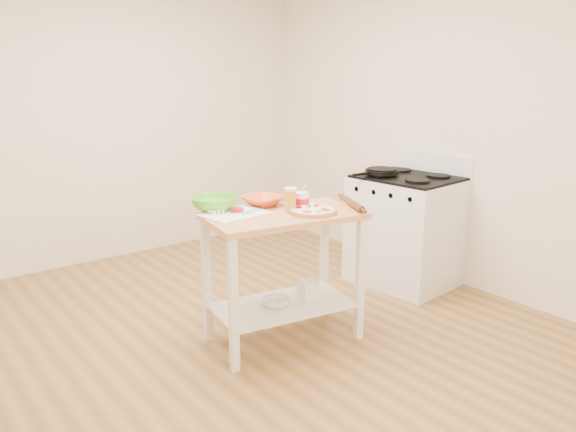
{
  "coord_description": "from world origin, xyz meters",
  "views": [
    {
      "loc": [
        -2.01,
        -3.02,
        1.81
      ],
      "look_at": [
        0.18,
        -0.21,
        0.88
      ],
      "focal_mm": 35.0,
      "sensor_mm": 36.0,
      "label": 1
    }
  ],
  "objects_px": {
    "gas_stove": "(406,230)",
    "shelf_glass_bowl": "(276,302)",
    "knife": "(217,208)",
    "beer_pint": "(290,200)",
    "yogurt_tub": "(302,201)",
    "shelf_bin": "(308,289)",
    "pizza": "(312,210)",
    "rolling_pin": "(351,203)",
    "green_bowl": "(214,204)",
    "spatula": "(251,211)",
    "orange_bowl": "(263,201)",
    "cutting_board": "(234,214)",
    "skillet": "(381,172)",
    "prep_island": "(284,251)"
  },
  "relations": [
    {
      "from": "gas_stove",
      "to": "shelf_glass_bowl",
      "type": "relative_size",
      "value": 5.87
    },
    {
      "from": "knife",
      "to": "beer_pint",
      "type": "bearing_deg",
      "value": -18.13
    },
    {
      "from": "yogurt_tub",
      "to": "shelf_bin",
      "type": "height_order",
      "value": "yogurt_tub"
    },
    {
      "from": "pizza",
      "to": "rolling_pin",
      "type": "xyz_separation_m",
      "value": [
        0.32,
        -0.03,
        0.01
      ]
    },
    {
      "from": "gas_stove",
      "to": "yogurt_tub",
      "type": "bearing_deg",
      "value": -175.92
    },
    {
      "from": "rolling_pin",
      "to": "green_bowl",
      "type": "bearing_deg",
      "value": 149.1
    },
    {
      "from": "spatula",
      "to": "shelf_glass_bowl",
      "type": "distance_m",
      "value": 0.65
    },
    {
      "from": "gas_stove",
      "to": "knife",
      "type": "distance_m",
      "value": 1.86
    },
    {
      "from": "gas_stove",
      "to": "green_bowl",
      "type": "relative_size",
      "value": 3.7
    },
    {
      "from": "orange_bowl",
      "to": "yogurt_tub",
      "type": "xyz_separation_m",
      "value": [
        0.14,
        -0.25,
        0.03
      ]
    },
    {
      "from": "cutting_board",
      "to": "rolling_pin",
      "type": "xyz_separation_m",
      "value": [
        0.76,
        -0.3,
        0.02
      ]
    },
    {
      "from": "skillet",
      "to": "shelf_glass_bowl",
      "type": "xyz_separation_m",
      "value": [
        -1.4,
        -0.38,
        -0.69
      ]
    },
    {
      "from": "pizza",
      "to": "shelf_glass_bowl",
      "type": "height_order",
      "value": "pizza"
    },
    {
      "from": "shelf_bin",
      "to": "beer_pint",
      "type": "bearing_deg",
      "value": 176.66
    },
    {
      "from": "green_bowl",
      "to": "yogurt_tub",
      "type": "distance_m",
      "value": 0.58
    },
    {
      "from": "cutting_board",
      "to": "spatula",
      "type": "distance_m",
      "value": 0.11
    },
    {
      "from": "pizza",
      "to": "green_bowl",
      "type": "xyz_separation_m",
      "value": [
        -0.48,
        0.45,
        0.03
      ]
    },
    {
      "from": "skillet",
      "to": "pizza",
      "type": "bearing_deg",
      "value": -151.17
    },
    {
      "from": "knife",
      "to": "yogurt_tub",
      "type": "bearing_deg",
      "value": -11.16
    },
    {
      "from": "pizza",
      "to": "knife",
      "type": "bearing_deg",
      "value": 135.77
    },
    {
      "from": "cutting_board",
      "to": "shelf_bin",
      "type": "distance_m",
      "value": 0.79
    },
    {
      "from": "orange_bowl",
      "to": "green_bowl",
      "type": "height_order",
      "value": "green_bowl"
    },
    {
      "from": "skillet",
      "to": "spatula",
      "type": "height_order",
      "value": "skillet"
    },
    {
      "from": "green_bowl",
      "to": "yogurt_tub",
      "type": "relative_size",
      "value": 1.45
    },
    {
      "from": "prep_island",
      "to": "pizza",
      "type": "height_order",
      "value": "pizza"
    },
    {
      "from": "gas_stove",
      "to": "cutting_board",
      "type": "xyz_separation_m",
      "value": [
        -1.78,
        -0.06,
        0.43
      ]
    },
    {
      "from": "beer_pint",
      "to": "yogurt_tub",
      "type": "relative_size",
      "value": 0.77
    },
    {
      "from": "prep_island",
      "to": "cutting_board",
      "type": "bearing_deg",
      "value": 149.85
    },
    {
      "from": "cutting_board",
      "to": "orange_bowl",
      "type": "distance_m",
      "value": 0.32
    },
    {
      "from": "cutting_board",
      "to": "spatula",
      "type": "bearing_deg",
      "value": -30.5
    },
    {
      "from": "beer_pint",
      "to": "rolling_pin",
      "type": "bearing_deg",
      "value": -19.39
    },
    {
      "from": "green_bowl",
      "to": "beer_pint",
      "type": "relative_size",
      "value": 1.88
    },
    {
      "from": "yogurt_tub",
      "to": "beer_pint",
      "type": "bearing_deg",
      "value": -178.21
    },
    {
      "from": "yogurt_tub",
      "to": "shelf_bin",
      "type": "relative_size",
      "value": 1.8
    },
    {
      "from": "pizza",
      "to": "beer_pint",
      "type": "bearing_deg",
      "value": 129.66
    },
    {
      "from": "knife",
      "to": "orange_bowl",
      "type": "relative_size",
      "value": 0.96
    },
    {
      "from": "prep_island",
      "to": "orange_bowl",
      "type": "xyz_separation_m",
      "value": [
        0.02,
        0.26,
        0.29
      ]
    },
    {
      "from": "cutting_board",
      "to": "spatula",
      "type": "height_order",
      "value": "cutting_board"
    },
    {
      "from": "rolling_pin",
      "to": "pizza",
      "type": "bearing_deg",
      "value": 174.12
    },
    {
      "from": "beer_pint",
      "to": "knife",
      "type": "bearing_deg",
      "value": 137.6
    },
    {
      "from": "spatula",
      "to": "beer_pint",
      "type": "distance_m",
      "value": 0.27
    },
    {
      "from": "gas_stove",
      "to": "skillet",
      "type": "bearing_deg",
      "value": 130.45
    },
    {
      "from": "knife",
      "to": "shelf_glass_bowl",
      "type": "relative_size",
      "value": 1.37
    },
    {
      "from": "knife",
      "to": "rolling_pin",
      "type": "relative_size",
      "value": 0.65
    },
    {
      "from": "prep_island",
      "to": "shelf_glass_bowl",
      "type": "distance_m",
      "value": 0.36
    },
    {
      "from": "prep_island",
      "to": "spatula",
      "type": "xyz_separation_m",
      "value": [
        -0.18,
        0.12,
        0.28
      ]
    },
    {
      "from": "orange_bowl",
      "to": "shelf_bin",
      "type": "height_order",
      "value": "orange_bowl"
    },
    {
      "from": "spatula",
      "to": "shelf_bin",
      "type": "height_order",
      "value": "spatula"
    },
    {
      "from": "cutting_board",
      "to": "rolling_pin",
      "type": "distance_m",
      "value": 0.82
    },
    {
      "from": "knife",
      "to": "green_bowl",
      "type": "bearing_deg",
      "value": -152.47
    }
  ]
}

